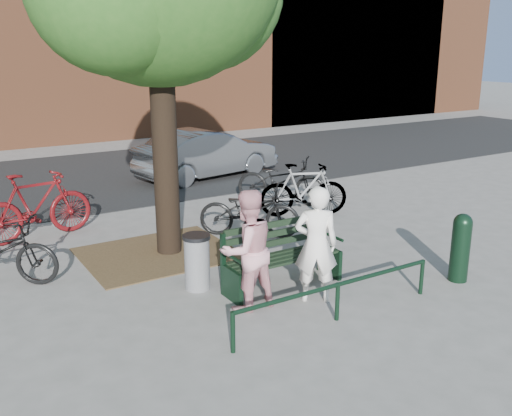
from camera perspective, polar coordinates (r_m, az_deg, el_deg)
ground at (r=8.25m, az=2.70°, el=-7.89°), size 90.00×90.00×0.00m
dirt_pit at (r=9.62m, az=-9.75°, el=-4.50°), size 2.40×2.00×0.02m
road at (r=15.68m, az=-15.15°, el=3.12°), size 40.00×7.00×0.01m
park_bench at (r=8.13m, az=2.43°, el=-4.61°), size 1.74×0.54×0.97m
guard_railing at (r=7.22m, az=8.18°, el=-8.15°), size 3.06×0.06×0.51m
person_left at (r=7.59m, az=6.02°, el=-3.64°), size 0.69×0.63×1.59m
person_right at (r=7.34m, az=-0.89°, el=-4.25°), size 0.80×0.64×1.60m
bollard at (r=8.79m, az=19.79°, el=-3.52°), size 0.27×0.27×1.02m
litter_bin at (r=8.08m, az=-5.92°, el=-5.35°), size 0.39×0.39×0.80m
bicycle_b at (r=10.78m, az=-21.16°, el=0.20°), size 2.08×0.86×1.22m
bicycle_c at (r=10.22m, az=-0.67°, el=-0.28°), size 1.80×1.65×0.95m
bicycle_d at (r=11.51m, az=4.79°, el=1.84°), size 1.85×1.18×1.08m
bicycle_e at (r=12.40m, az=2.54°, el=2.78°), size 1.81×1.92×1.03m
parked_car at (r=14.97m, az=-4.88°, el=5.47°), size 4.00×1.97×1.26m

